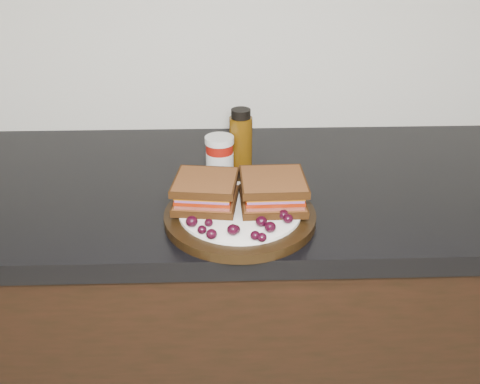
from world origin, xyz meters
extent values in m
cube|color=black|center=(0.00, 1.70, 0.43)|extent=(3.96, 0.58, 0.86)
cube|color=black|center=(0.00, 1.70, 0.88)|extent=(3.98, 0.60, 0.04)
cylinder|color=black|center=(0.18, 1.53, 0.91)|extent=(0.28, 0.28, 0.02)
ellipsoid|color=black|center=(0.10, 1.47, 0.93)|extent=(0.02, 0.02, 0.02)
ellipsoid|color=black|center=(0.13, 1.47, 0.93)|extent=(0.02, 0.02, 0.01)
ellipsoid|color=black|center=(0.12, 1.45, 0.93)|extent=(0.02, 0.02, 0.02)
ellipsoid|color=black|center=(0.13, 1.43, 0.93)|extent=(0.02, 0.02, 0.02)
ellipsoid|color=black|center=(0.17, 1.45, 0.93)|extent=(0.02, 0.02, 0.02)
ellipsoid|color=black|center=(0.17, 1.45, 0.93)|extent=(0.02, 0.02, 0.02)
ellipsoid|color=black|center=(0.21, 1.43, 0.93)|extent=(0.02, 0.02, 0.02)
ellipsoid|color=black|center=(0.22, 1.42, 0.93)|extent=(0.02, 0.02, 0.02)
ellipsoid|color=black|center=(0.23, 1.45, 0.93)|extent=(0.02, 0.02, 0.02)
ellipsoid|color=black|center=(0.22, 1.47, 0.93)|extent=(0.02, 0.02, 0.02)
ellipsoid|color=black|center=(0.27, 1.48, 0.93)|extent=(0.02, 0.02, 0.02)
ellipsoid|color=black|center=(0.26, 1.49, 0.93)|extent=(0.02, 0.02, 0.02)
ellipsoid|color=black|center=(0.26, 1.51, 0.93)|extent=(0.02, 0.02, 0.02)
ellipsoid|color=black|center=(0.27, 1.54, 0.93)|extent=(0.02, 0.02, 0.02)
ellipsoid|color=black|center=(0.26, 1.55, 0.93)|extent=(0.02, 0.02, 0.02)
ellipsoid|color=black|center=(0.24, 1.55, 0.93)|extent=(0.02, 0.02, 0.02)
ellipsoid|color=black|center=(0.15, 1.60, 0.93)|extent=(0.02, 0.02, 0.02)
ellipsoid|color=black|center=(0.13, 1.58, 0.93)|extent=(0.02, 0.02, 0.02)
ellipsoid|color=black|center=(0.11, 1.56, 0.93)|extent=(0.02, 0.02, 0.02)
ellipsoid|color=black|center=(0.10, 1.56, 0.93)|extent=(0.02, 0.02, 0.02)
ellipsoid|color=black|center=(0.12, 1.51, 0.93)|extent=(0.02, 0.02, 0.02)
ellipsoid|color=black|center=(0.13, 1.51, 0.93)|extent=(0.01, 0.01, 0.01)
ellipsoid|color=black|center=(0.13, 1.57, 0.93)|extent=(0.02, 0.02, 0.02)
ellipsoid|color=black|center=(0.10, 1.56, 0.93)|extent=(0.02, 0.02, 0.02)
ellipsoid|color=black|center=(0.11, 1.53, 0.93)|extent=(0.02, 0.02, 0.01)
cylinder|color=maroon|center=(0.15, 1.72, 0.95)|extent=(0.08, 0.08, 0.09)
cylinder|color=#4F3107|center=(0.19, 1.75, 0.97)|extent=(0.07, 0.07, 0.14)
camera|label=1|loc=(0.16, 0.68, 1.41)|focal=40.00mm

